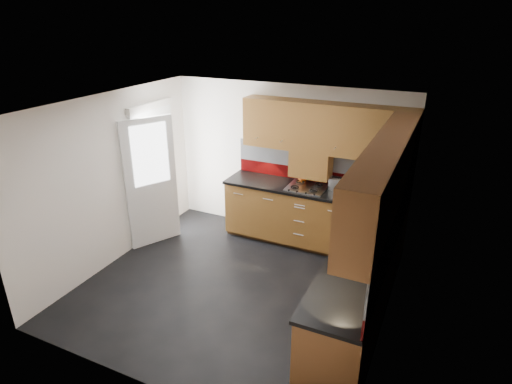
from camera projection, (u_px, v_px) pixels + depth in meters
The scene contains 14 objects.
room at pixel (233, 181), 5.09m from camera, with size 4.00×3.80×2.64m.
base_cabinets at pixel (330, 250), 5.68m from camera, with size 2.70×3.20×0.95m.
countertop at pixel (332, 218), 5.49m from camera, with size 2.72×3.22×0.04m.
backsplash at pixel (355, 194), 5.48m from camera, with size 2.70×3.20×0.54m.
upper_cabinets at pixel (353, 149), 5.13m from camera, with size 2.50×3.20×0.72m.
extractor_hood at pixel (311, 163), 6.37m from camera, with size 0.60×0.33×0.40m, color brown.
glass_cabinet at pixel (398, 146), 5.17m from camera, with size 0.32×0.80×0.66m.
back_door at pixel (154, 176), 6.59m from camera, with size 0.42×1.19×2.04m.
gas_hob at pixel (306, 187), 6.35m from camera, with size 0.56×0.50×0.04m.
utensil_pot at pixel (303, 176), 6.57m from camera, with size 0.13×0.13×0.46m.
toaster at pixel (338, 184), 6.29m from camera, with size 0.25×0.16×0.18m.
food_processor at pixel (386, 204), 5.51m from camera, with size 0.18×0.18×0.31m.
paper_towel at pixel (385, 215), 5.19m from camera, with size 0.13×0.13×0.28m, color white.
orange_cloth at pixel (380, 212), 5.59m from camera, with size 0.13×0.11×0.01m, color #F9501B.
Camera 1 is at (2.26, -4.18, 3.35)m, focal length 30.00 mm.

